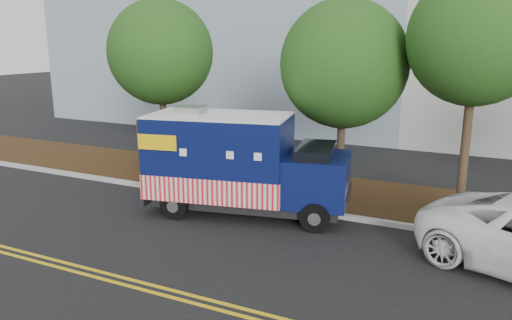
% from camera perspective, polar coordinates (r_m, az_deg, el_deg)
% --- Properties ---
extents(ground, '(120.00, 120.00, 0.00)m').
position_cam_1_polar(ground, '(14.78, -0.38, -7.07)').
color(ground, black).
rests_on(ground, ground).
extents(curb, '(120.00, 0.18, 0.15)m').
position_cam_1_polar(curb, '(15.95, 1.85, -5.21)').
color(curb, '#9E9E99').
rests_on(curb, ground).
extents(mulch_strip, '(120.00, 4.00, 0.15)m').
position_cam_1_polar(mulch_strip, '(17.80, 4.61, -3.22)').
color(mulch_strip, black).
rests_on(mulch_strip, ground).
extents(centerline_near, '(120.00, 0.10, 0.01)m').
position_cam_1_polar(centerline_near, '(11.31, -10.70, -14.15)').
color(centerline_near, gold).
rests_on(centerline_near, ground).
extents(centerline_far, '(120.00, 0.10, 0.01)m').
position_cam_1_polar(centerline_far, '(11.14, -11.48, -14.66)').
color(centerline_far, gold).
rests_on(centerline_far, ground).
extents(tree_a, '(4.02, 4.02, 6.75)m').
position_cam_1_polar(tree_a, '(19.84, -10.85, 12.00)').
color(tree_a, '#38281C').
rests_on(tree_a, ground).
extents(tree_b, '(4.18, 4.18, 6.54)m').
position_cam_1_polar(tree_b, '(16.65, 10.02, 10.74)').
color(tree_b, '#38281C').
rests_on(tree_b, ground).
extents(tree_c, '(3.84, 3.84, 7.18)m').
position_cam_1_polar(tree_c, '(15.65, 23.86, 12.58)').
color(tree_c, '#38281C').
rests_on(tree_c, ground).
extents(sign_post, '(0.06, 0.06, 2.40)m').
position_cam_1_polar(sign_post, '(18.62, -13.23, 0.80)').
color(sign_post, '#473828').
rests_on(sign_post, ground).
extents(food_truck, '(6.48, 3.42, 3.25)m').
position_cam_1_polar(food_truck, '(15.16, -2.19, -0.71)').
color(food_truck, black).
rests_on(food_truck, ground).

